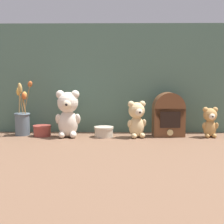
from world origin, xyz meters
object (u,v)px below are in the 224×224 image
Objects in this scene: vintage_radio at (169,115)px; teddy_bear_medium at (137,118)px; teddy_bear_small at (210,122)px; flower_vase at (22,119)px; decorative_tin_tall at (104,132)px; teddy_bear_large at (68,113)px; decorative_tin_short at (42,131)px.

teddy_bear_medium is at bearing -165.26° from vintage_radio.
teddy_bear_small is 0.54× the size of flower_vase.
vintage_radio is at bearing 5.25° from decorative_tin_tall.
flower_vase reaches higher than teddy_bear_small.
teddy_bear_large is 0.79m from teddy_bear_small.
teddy_bear_large reaches higher than vintage_radio.
teddy_bear_small is 0.94m from decorative_tin_short.
teddy_bear_small is 1.06m from flower_vase.
flower_vase is at bearing 174.76° from teddy_bear_medium.
teddy_bear_medium is at bearing -4.46° from decorative_tin_tall.
teddy_bear_small is at bearing -2.44° from flower_vase.
teddy_bear_small is at bearing -1.19° from decorative_tin_short.
flower_vase is (-0.65, 0.06, -0.01)m from teddy_bear_medium.
flower_vase is 2.89× the size of decorative_tin_tall.
decorative_tin_tall is 0.35m from decorative_tin_short.
teddy_bear_medium is 0.20m from decorative_tin_tall.
flower_vase reaches higher than decorative_tin_short.
flower_vase is 3.07× the size of decorative_tin_short.
vintage_radio is 2.43× the size of decorative_tin_short.
decorative_tin_tall is (0.47, -0.05, -0.06)m from flower_vase.
decorative_tin_short is (-0.35, 0.02, 0.00)m from decorative_tin_tall.
teddy_bear_large reaches higher than decorative_tin_short.
decorative_tin_short is at bearing 176.34° from teddy_bear_medium.
vintage_radio is (-0.23, 0.03, 0.03)m from teddy_bear_small.
flower_vase is (-0.27, 0.05, -0.04)m from teddy_bear_large.
teddy_bear_medium is at bearing -1.14° from teddy_bear_large.
decorative_tin_tall is at bearing -3.24° from decorative_tin_short.
vintage_radio is 0.38m from decorative_tin_tall.
teddy_bear_small is (0.41, 0.01, -0.02)m from teddy_bear_medium.
decorative_tin_tall is at bearing -179.97° from teddy_bear_small.
teddy_bear_medium is 0.54m from decorative_tin_short.
vintage_radio is at bearing 4.08° from teddy_bear_large.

